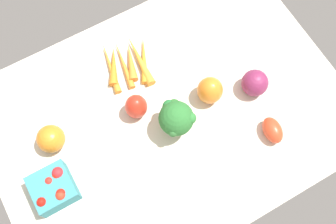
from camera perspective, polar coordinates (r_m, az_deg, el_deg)
name	(u,v)px	position (r cm, az deg, el deg)	size (l,w,h in cm)	color
tablecloth	(168,116)	(121.36, 0.00, -0.49)	(104.00, 76.00, 2.00)	beige
bell_pepper_orange	(210,90)	(118.96, 5.88, 3.04)	(7.56, 7.56, 9.08)	orange
bell_pepper_red	(136,107)	(116.92, -4.46, 0.76)	(6.45, 6.45, 8.81)	red
red_onion_center	(255,83)	(122.57, 12.03, 4.00)	(7.98, 7.98, 7.98)	#7C264C
berry_basket	(54,188)	(115.22, -15.67, -10.17)	(10.92, 10.92, 7.62)	teal
roma_tomato	(273,130)	(119.86, 14.39, -2.47)	(8.00, 5.18, 5.18)	red
broccoli_head	(176,118)	(112.07, 1.09, -0.87)	(9.88, 10.77, 12.63)	#99BF8C
carrot_bunch	(128,63)	(126.43, -5.57, 6.88)	(17.88, 20.26, 2.88)	orange
heirloom_tomato_orange	(51,139)	(118.51, -16.04, -3.61)	(7.93, 7.93, 7.93)	orange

